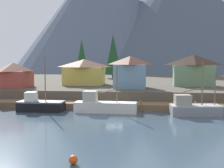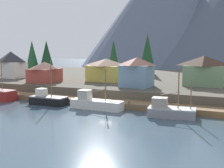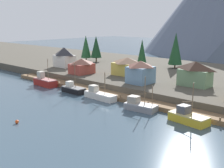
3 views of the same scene
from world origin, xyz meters
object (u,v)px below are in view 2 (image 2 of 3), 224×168
(fishing_boat_black, at_px, (48,99))
(conifer_back_left, at_px, (32,55))
(fishing_boat_white, at_px, (95,103))
(conifer_back_right, at_px, (114,56))
(house_red, at_px, (45,72))
(conifer_mid_left, at_px, (47,54))
(house_blue, at_px, (137,72))
(fishing_boat_grey, at_px, (170,110))
(house_white, at_px, (11,64))
(house_yellow, at_px, (106,70))
(conifer_mid_right, at_px, (147,52))
(house_green, at_px, (204,71))

(fishing_boat_black, height_order, conifer_back_left, conifer_back_left)
(fishing_boat_white, bearing_deg, conifer_back_right, 109.84)
(house_red, bearing_deg, conifer_back_left, 135.01)
(conifer_mid_left, bearing_deg, house_blue, -28.66)
(fishing_boat_grey, distance_m, house_red, 34.24)
(conifer_mid_left, bearing_deg, fishing_boat_white, -43.48)
(house_white, height_order, house_yellow, house_white)
(fishing_boat_grey, relative_size, house_red, 1.08)
(conifer_mid_right, bearing_deg, fishing_boat_white, -85.04)
(fishing_boat_white, relative_size, house_blue, 1.44)
(conifer_mid_left, height_order, conifer_mid_right, conifer_mid_right)
(house_yellow, xyz_separation_m, conifer_mid_left, (-27.88, 13.92, 3.30))
(conifer_back_left, bearing_deg, conifer_mid_left, 7.13)
(house_green, relative_size, conifer_back_left, 0.79)
(house_white, distance_m, conifer_mid_left, 17.23)
(house_red, height_order, house_green, house_green)
(house_green, relative_size, conifer_mid_left, 0.79)
(fishing_boat_black, height_order, fishing_boat_grey, fishing_boat_black)
(fishing_boat_black, height_order, house_red, fishing_boat_black)
(house_green, relative_size, conifer_back_right, 0.81)
(fishing_boat_grey, height_order, house_red, fishing_boat_grey)
(fishing_boat_grey, xyz_separation_m, house_green, (2.55, 19.35, 4.71))
(fishing_boat_black, relative_size, fishing_boat_grey, 1.09)
(house_blue, distance_m, conifer_mid_left, 43.42)
(house_white, xyz_separation_m, conifer_mid_right, (30.11, 24.83, 3.14))
(fishing_boat_black, relative_size, house_yellow, 0.98)
(house_blue, distance_m, house_green, 13.85)
(house_blue, height_order, house_red, house_blue)
(fishing_boat_black, relative_size, conifer_back_left, 0.78)
(conifer_back_left, bearing_deg, fishing_boat_black, -46.86)
(house_yellow, bearing_deg, house_red, -146.79)
(conifer_back_right, bearing_deg, house_yellow, -74.87)
(fishing_boat_grey, xyz_separation_m, house_blue, (-9.71, 12.92, 4.53))
(house_red, bearing_deg, conifer_back_right, 64.64)
(fishing_boat_grey, bearing_deg, conifer_mid_left, 138.52)
(conifer_back_left, height_order, conifer_back_right, conifer_back_left)
(conifer_back_left, bearing_deg, house_red, -44.99)
(conifer_mid_left, bearing_deg, fishing_boat_black, -52.79)
(conifer_mid_left, distance_m, conifer_back_left, 5.32)
(house_red, bearing_deg, house_blue, 2.61)
(house_red, relative_size, conifer_back_right, 0.68)
(house_blue, relative_size, conifer_back_right, 0.62)
(house_blue, distance_m, conifer_back_right, 22.45)
(fishing_boat_white, distance_m, conifer_back_right, 32.74)
(fishing_boat_white, bearing_deg, house_white, 156.00)
(house_white, xyz_separation_m, house_red, (14.63, -4.78, -1.18))
(house_red, height_order, house_yellow, house_yellow)
(conifer_mid_right, bearing_deg, house_blue, -76.88)
(house_red, distance_m, conifer_back_right, 21.30)
(house_blue, bearing_deg, fishing_boat_black, -135.84)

